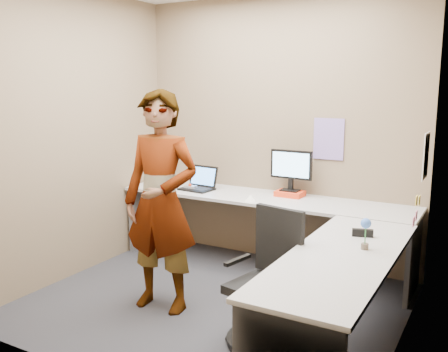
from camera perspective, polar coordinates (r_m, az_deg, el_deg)
The scene contains 20 objects.
ground at distance 4.36m, azimuth -1.35°, elevation -14.28°, with size 3.00×3.00×0.00m, color #26262B.
wall_back at distance 5.14m, azimuth 6.05°, elevation 5.12°, with size 3.00×3.00×0.00m, color brown.
wall_right at distance 3.47m, azimuth 20.37°, elevation 1.97°, with size 2.70×2.70×0.00m, color brown.
wall_left at distance 4.92m, azimuth -16.65°, elevation 4.51°, with size 2.70×2.70×0.00m, color brown.
desk at distance 4.28m, azimuth 6.35°, elevation -6.35°, with size 2.98×2.58×0.73m.
paper_ream at distance 4.98m, azimuth 7.54°, elevation -2.00°, with size 0.27×0.20×0.05m, color red.
monitor at distance 4.94m, azimuth 7.67°, elevation 1.03°, with size 0.43×0.13×0.40m.
laptop at distance 5.26m, azimuth -2.80°, elevation -0.85°, with size 0.36×0.31×0.24m.
trackball_mouse at distance 5.24m, azimuth -3.86°, elevation -1.31°, with size 0.12×0.08×0.07m.
origami at distance 4.74m, azimuth 3.05°, elevation -2.50°, with size 0.10×0.10×0.06m, color white.
stapler at distance 3.79m, azimuth 15.56°, elevation -6.28°, with size 0.15×0.04×0.06m, color black.
flower at distance 3.47m, azimuth 15.88°, elevation -5.81°, with size 0.07×0.07×0.22m.
calendar_purple at distance 4.94m, azimuth 11.86°, elevation 4.16°, with size 0.30×0.01×0.40m, color #846BB7.
calendar_white at distance 4.37m, azimuth 22.09°, elevation 2.15°, with size 0.01×0.28×0.38m, color white.
sticky_note_a at distance 4.08m, azimuth 21.14°, elevation -2.62°, with size 0.01×0.07×0.07m, color #F2E059.
sticky_note_b at distance 4.15m, azimuth 21.13°, elevation -4.23°, with size 0.01×0.07×0.07m, color pink.
sticky_note_c at distance 4.04m, azimuth 20.85°, elevation -4.89°, with size 0.01×0.07×0.07m, color pink.
sticky_note_d at distance 4.23m, azimuth 21.42°, elevation -2.61°, with size 0.01×0.07×0.07m, color #F2E059.
office_chair at distance 3.63m, azimuth 4.93°, elevation -12.89°, with size 0.53×0.51×0.94m.
person at distance 4.03m, azimuth -7.21°, elevation -2.96°, with size 0.65×0.43×1.79m, color #999399.
Camera 1 is at (2.03, -3.39, 1.82)m, focal length 40.00 mm.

